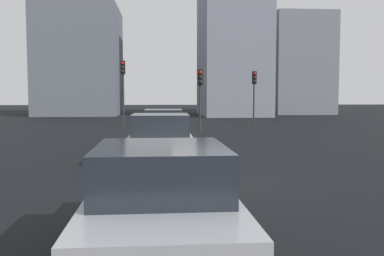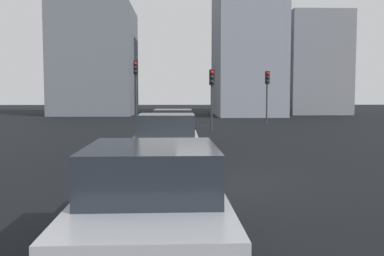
% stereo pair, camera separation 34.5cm
% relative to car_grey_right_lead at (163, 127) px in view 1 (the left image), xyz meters
% --- Properties ---
extents(ground_plane, '(160.00, 160.00, 0.20)m').
position_rel_car_grey_right_lead_xyz_m(ground_plane, '(-8.42, -1.41, -0.84)').
color(ground_plane, black).
extents(car_grey_right_lead, '(4.11, 2.15, 1.53)m').
position_rel_car_grey_right_lead_xyz_m(car_grey_right_lead, '(0.00, 0.00, 0.00)').
color(car_grey_right_lead, slate).
rests_on(car_grey_right_lead, ground_plane).
extents(car_beige_right_second, '(4.09, 2.15, 1.61)m').
position_rel_car_grey_right_lead_xyz_m(car_beige_right_second, '(-6.28, 0.14, 0.03)').
color(car_beige_right_second, tan).
rests_on(car_beige_right_second, ground_plane).
extents(car_silver_right_third, '(4.52, 2.15, 1.54)m').
position_rel_car_grey_right_lead_xyz_m(car_silver_right_third, '(-13.74, 0.15, 0.01)').
color(car_silver_right_third, '#A8AAB2').
rests_on(car_silver_right_third, ground_plane).
extents(traffic_light_near_left, '(0.32, 0.30, 3.63)m').
position_rel_car_grey_right_lead_xyz_m(traffic_light_near_left, '(6.05, -2.20, 1.88)').
color(traffic_light_near_left, '#2D2D30').
rests_on(traffic_light_near_left, ground_plane).
extents(traffic_light_near_right, '(0.33, 0.30, 3.81)m').
position_rel_car_grey_right_lead_xyz_m(traffic_light_near_right, '(11.28, -6.51, 2.01)').
color(traffic_light_near_right, '#2D2D30').
rests_on(traffic_light_near_right, ground_plane).
extents(traffic_light_far_left, '(0.32, 0.30, 4.44)m').
position_rel_car_grey_right_lead_xyz_m(traffic_light_far_left, '(10.52, 2.61, 2.44)').
color(traffic_light_far_left, '#2D2D30').
rests_on(traffic_light_far_left, ground_plane).
extents(building_facade_left, '(12.14, 6.49, 10.99)m').
position_rel_car_grey_right_lead_xyz_m(building_facade_left, '(31.77, -15.41, 4.76)').
color(building_facade_left, slate).
rests_on(building_facade_left, ground_plane).
extents(building_facade_center, '(11.00, 6.44, 16.38)m').
position_rel_car_grey_right_lead_xyz_m(building_facade_center, '(26.47, -7.41, 7.45)').
color(building_facade_center, gray).
rests_on(building_facade_center, ground_plane).
extents(building_facade_right, '(9.60, 8.27, 11.29)m').
position_rel_car_grey_right_lead_xyz_m(building_facade_right, '(28.53, 8.59, 4.91)').
color(building_facade_right, slate).
rests_on(building_facade_right, ground_plane).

